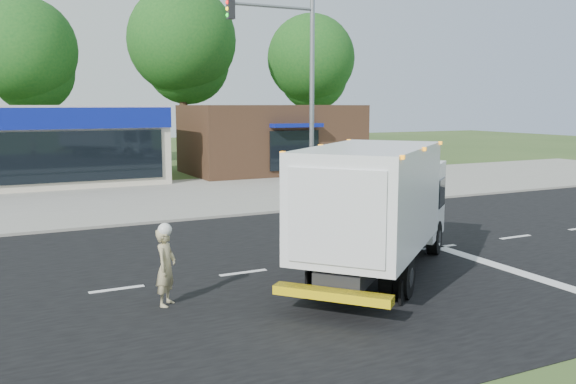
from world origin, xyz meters
TOP-DOWN VIEW (x-y plane):
  - ground at (0.00, 0.00)m, footprint 120.00×120.00m
  - road_asphalt at (0.00, 0.00)m, footprint 60.00×14.00m
  - sidewalk at (0.00, 8.20)m, footprint 60.00×2.40m
  - parking_apron at (0.00, 14.00)m, footprint 60.00×9.00m
  - lane_markings at (1.35, -1.35)m, footprint 55.20×7.00m
  - ems_box_truck at (-0.22, -1.60)m, footprint 6.78×6.31m
  - emergency_worker at (-5.29, -1.51)m, footprint 0.66×0.69m
  - brown_storefront at (7.00, 19.98)m, footprint 10.00×6.70m
  - traffic_signal_pole at (2.35, 7.60)m, footprint 3.51×0.25m
  - background_trees at (-0.85, 28.16)m, footprint 36.77×7.39m

SIDE VIEW (x-z plane):
  - ground at x=0.00m, z-range 0.00..0.00m
  - road_asphalt at x=0.00m, z-range -0.01..0.01m
  - parking_apron at x=0.00m, z-range 0.00..0.02m
  - lane_markings at x=1.35m, z-range 0.01..0.02m
  - sidewalk at x=0.00m, z-range 0.00..0.12m
  - emergency_worker at x=-5.29m, z-range -0.01..1.70m
  - ems_box_truck at x=-0.22m, z-range 0.24..3.39m
  - brown_storefront at x=7.00m, z-range 0.00..4.00m
  - traffic_signal_pole at x=2.35m, z-range 0.92..8.92m
  - background_trees at x=-0.85m, z-range 1.33..13.43m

